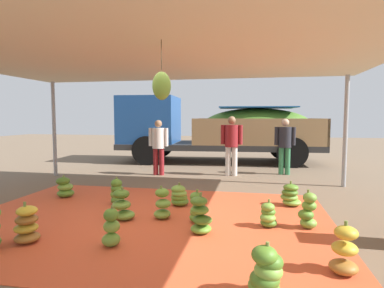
{
  "coord_description": "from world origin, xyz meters",
  "views": [
    {
      "loc": [
        1.72,
        -4.76,
        1.64
      ],
      "look_at": [
        0.43,
        1.79,
        1.08
      ],
      "focal_mm": 30.04,
      "sensor_mm": 36.0,
      "label": 1
    }
  ],
  "objects_px": {
    "banana_bunch_12": "(117,192)",
    "worker_0": "(158,143)",
    "banana_bunch_9": "(197,208)",
    "banana_bunch_7": "(344,251)",
    "banana_bunch_4": "(268,216)",
    "banana_bunch_14": "(27,225)",
    "banana_bunch_11": "(308,212)",
    "banana_bunch_10": "(162,205)",
    "banana_bunch_3": "(290,196)",
    "worker_1": "(285,142)",
    "banana_bunch_2": "(201,216)",
    "worker_2": "(232,141)",
    "banana_bunch_6": "(179,196)",
    "banana_bunch_15": "(111,228)",
    "banana_bunch_0": "(65,188)",
    "banana_bunch_5": "(266,272)",
    "banana_bunch_8": "(123,206)",
    "cargo_truck_main": "(214,128)"
  },
  "relations": [
    {
      "from": "banana_bunch_10",
      "to": "worker_1",
      "type": "height_order",
      "value": "worker_1"
    },
    {
      "from": "banana_bunch_3",
      "to": "banana_bunch_12",
      "type": "relative_size",
      "value": 0.88
    },
    {
      "from": "worker_0",
      "to": "banana_bunch_8",
      "type": "bearing_deg",
      "value": -81.07
    },
    {
      "from": "banana_bunch_12",
      "to": "banana_bunch_15",
      "type": "distance_m",
      "value": 1.98
    },
    {
      "from": "banana_bunch_12",
      "to": "worker_0",
      "type": "height_order",
      "value": "worker_0"
    },
    {
      "from": "banana_bunch_0",
      "to": "banana_bunch_6",
      "type": "relative_size",
      "value": 1.08
    },
    {
      "from": "banana_bunch_15",
      "to": "worker_1",
      "type": "relative_size",
      "value": 0.33
    },
    {
      "from": "banana_bunch_8",
      "to": "banana_bunch_11",
      "type": "relative_size",
      "value": 0.91
    },
    {
      "from": "banana_bunch_6",
      "to": "banana_bunch_5",
      "type": "bearing_deg",
      "value": -62.07
    },
    {
      "from": "banana_bunch_5",
      "to": "banana_bunch_11",
      "type": "distance_m",
      "value": 2.07
    },
    {
      "from": "banana_bunch_2",
      "to": "banana_bunch_8",
      "type": "height_order",
      "value": "banana_bunch_2"
    },
    {
      "from": "banana_bunch_8",
      "to": "banana_bunch_10",
      "type": "relative_size",
      "value": 0.99
    },
    {
      "from": "banana_bunch_10",
      "to": "banana_bunch_9",
      "type": "bearing_deg",
      "value": -6.55
    },
    {
      "from": "banana_bunch_8",
      "to": "banana_bunch_10",
      "type": "xyz_separation_m",
      "value": [
        0.61,
        0.17,
        0.0
      ]
    },
    {
      "from": "worker_2",
      "to": "banana_bunch_9",
      "type": "bearing_deg",
      "value": -92.97
    },
    {
      "from": "banana_bunch_6",
      "to": "banana_bunch_9",
      "type": "distance_m",
      "value": 0.99
    },
    {
      "from": "banana_bunch_8",
      "to": "banana_bunch_10",
      "type": "height_order",
      "value": "banana_bunch_10"
    },
    {
      "from": "banana_bunch_4",
      "to": "banana_bunch_5",
      "type": "xyz_separation_m",
      "value": [
        -0.09,
        -1.9,
        0.05
      ]
    },
    {
      "from": "banana_bunch_5",
      "to": "banana_bunch_9",
      "type": "relative_size",
      "value": 0.98
    },
    {
      "from": "banana_bunch_8",
      "to": "banana_bunch_12",
      "type": "height_order",
      "value": "banana_bunch_8"
    },
    {
      "from": "banana_bunch_8",
      "to": "banana_bunch_9",
      "type": "xyz_separation_m",
      "value": [
        1.19,
        0.11,
        0.0
      ]
    },
    {
      "from": "banana_bunch_11",
      "to": "banana_bunch_10",
      "type": "bearing_deg",
      "value": 179.27
    },
    {
      "from": "worker_1",
      "to": "banana_bunch_9",
      "type": "bearing_deg",
      "value": -110.06
    },
    {
      "from": "banana_bunch_2",
      "to": "banana_bunch_3",
      "type": "height_order",
      "value": "banana_bunch_2"
    },
    {
      "from": "banana_bunch_3",
      "to": "banana_bunch_9",
      "type": "xyz_separation_m",
      "value": [
        -1.52,
        -1.26,
        0.04
      ]
    },
    {
      "from": "banana_bunch_9",
      "to": "banana_bunch_7",
      "type": "bearing_deg",
      "value": -36.25
    },
    {
      "from": "banana_bunch_0",
      "to": "banana_bunch_10",
      "type": "relative_size",
      "value": 0.85
    },
    {
      "from": "banana_bunch_15",
      "to": "banana_bunch_0",
      "type": "bearing_deg",
      "value": 133.36
    },
    {
      "from": "cargo_truck_main",
      "to": "banana_bunch_8",
      "type": "bearing_deg",
      "value": -94.6
    },
    {
      "from": "banana_bunch_2",
      "to": "worker_2",
      "type": "xyz_separation_m",
      "value": [
        0.09,
        4.67,
        0.72
      ]
    },
    {
      "from": "banana_bunch_5",
      "to": "worker_0",
      "type": "relative_size",
      "value": 0.33
    },
    {
      "from": "banana_bunch_12",
      "to": "banana_bunch_8",
      "type": "bearing_deg",
      "value": -60.38
    },
    {
      "from": "banana_bunch_4",
      "to": "banana_bunch_12",
      "type": "xyz_separation_m",
      "value": [
        -2.73,
        0.73,
        0.05
      ]
    },
    {
      "from": "banana_bunch_6",
      "to": "worker_1",
      "type": "bearing_deg",
      "value": 59.96
    },
    {
      "from": "banana_bunch_0",
      "to": "banana_bunch_4",
      "type": "relative_size",
      "value": 1.08
    },
    {
      "from": "banana_bunch_3",
      "to": "banana_bunch_5",
      "type": "relative_size",
      "value": 0.89
    },
    {
      "from": "banana_bunch_6",
      "to": "worker_0",
      "type": "relative_size",
      "value": 0.27
    },
    {
      "from": "banana_bunch_9",
      "to": "worker_1",
      "type": "distance_m",
      "value": 5.01
    },
    {
      "from": "banana_bunch_2",
      "to": "banana_bunch_4",
      "type": "height_order",
      "value": "banana_bunch_2"
    },
    {
      "from": "banana_bunch_3",
      "to": "banana_bunch_5",
      "type": "height_order",
      "value": "banana_bunch_5"
    },
    {
      "from": "banana_bunch_4",
      "to": "banana_bunch_14",
      "type": "bearing_deg",
      "value": -158.97
    },
    {
      "from": "worker_1",
      "to": "banana_bunch_4",
      "type": "bearing_deg",
      "value": -97.67
    },
    {
      "from": "banana_bunch_5",
      "to": "banana_bunch_15",
      "type": "relative_size",
      "value": 0.98
    },
    {
      "from": "banana_bunch_6",
      "to": "worker_1",
      "type": "xyz_separation_m",
      "value": [
        2.2,
        3.8,
        0.74
      ]
    },
    {
      "from": "banana_bunch_5",
      "to": "banana_bunch_6",
      "type": "relative_size",
      "value": 1.2
    },
    {
      "from": "banana_bunch_7",
      "to": "worker_1",
      "type": "bearing_deg",
      "value": 90.92
    },
    {
      "from": "banana_bunch_3",
      "to": "cargo_truck_main",
      "type": "height_order",
      "value": "cargo_truck_main"
    },
    {
      "from": "banana_bunch_3",
      "to": "worker_1",
      "type": "height_order",
      "value": "worker_1"
    },
    {
      "from": "banana_bunch_6",
      "to": "banana_bunch_15",
      "type": "bearing_deg",
      "value": -101.87
    },
    {
      "from": "banana_bunch_0",
      "to": "banana_bunch_11",
      "type": "relative_size",
      "value": 0.79
    }
  ]
}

